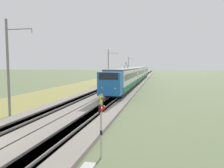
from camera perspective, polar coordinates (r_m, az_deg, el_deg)
ballast_main at (r=60.32m, az=2.54°, el=0.65°), size 240.00×4.40×0.30m
ballast_adjacent at (r=59.75m, az=6.61°, el=0.58°), size 240.00×4.40×0.30m
track_main at (r=60.32m, az=2.54°, el=0.66°), size 240.00×1.57×0.45m
track_adjacent at (r=59.75m, az=6.61°, el=0.59°), size 240.00×1.57×0.45m
grass_verge at (r=61.72m, az=-3.34°, el=0.66°), size 240.00×8.75×0.12m
passenger_train at (r=56.67m, az=6.33°, el=2.65°), size 62.64×2.92×5.15m
crossing_signal_far at (r=10.89m, az=-2.80°, el=-9.18°), size 0.70×0.23×3.23m
catenary_mast_near at (r=20.93m, az=-25.40°, el=3.90°), size 0.22×2.56×8.55m
catenary_mast_mid at (r=56.18m, az=-0.92°, el=4.73°), size 0.22×2.56×8.62m
catenary_mast_far at (r=93.71m, az=4.39°, el=4.68°), size 0.22×2.56×8.28m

